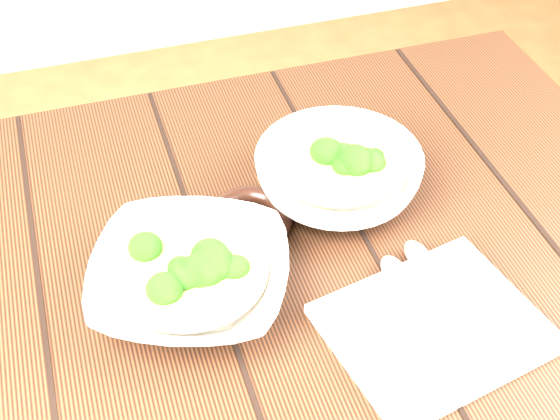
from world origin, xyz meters
The scene contains 7 objects.
table centered at (0.00, 0.00, 0.63)m, with size 1.20×0.80×0.75m.
soup_bowl_front centered at (-0.05, -0.02, 0.78)m, with size 0.29×0.29×0.07m.
soup_bowl_back centered at (0.17, 0.09, 0.79)m, with size 0.24×0.24×0.08m.
trivet centered at (0.05, 0.07, 0.76)m, with size 0.11×0.11×0.03m, color black.
napkin centered at (0.20, -0.16, 0.76)m, with size 0.23×0.19×0.01m, color beige.
spoon_left centered at (0.18, -0.11, 0.77)m, with size 0.03×0.19×0.01m.
spoon_right centered at (0.22, -0.10, 0.77)m, with size 0.03×0.19×0.01m.
Camera 1 is at (-0.13, -0.62, 1.45)m, focal length 50.00 mm.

